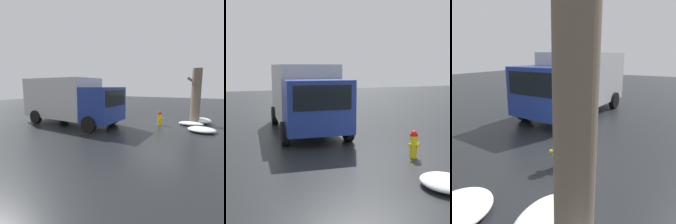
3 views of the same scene
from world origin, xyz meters
The scene contains 4 objects.
ground_plane centered at (0.00, 0.00, 0.00)m, with size 60.00×60.00×0.00m, color black.
fire_hydrant centered at (0.00, 0.00, 0.47)m, with size 0.34×0.44×0.90m.
delivery_truck centered at (5.50, 2.14, 1.65)m, with size 6.94×3.19×3.02m.
snow_pile_by_hydrant centered at (-2.44, 0.71, 0.14)m, with size 1.42×1.19×0.28m.
Camera 2 is at (-8.31, 5.76, 2.95)m, focal length 50.00 mm.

